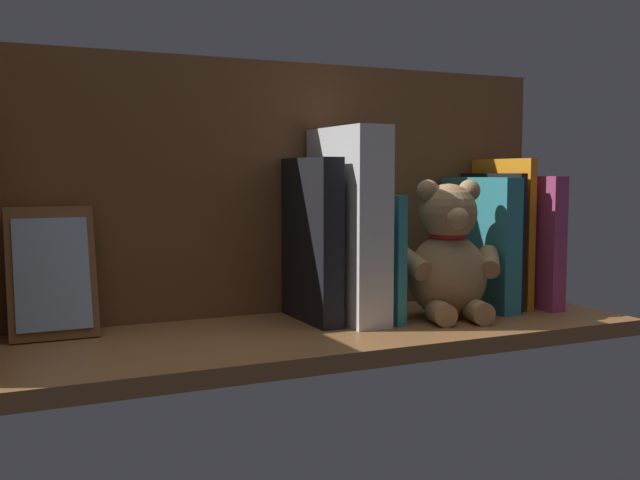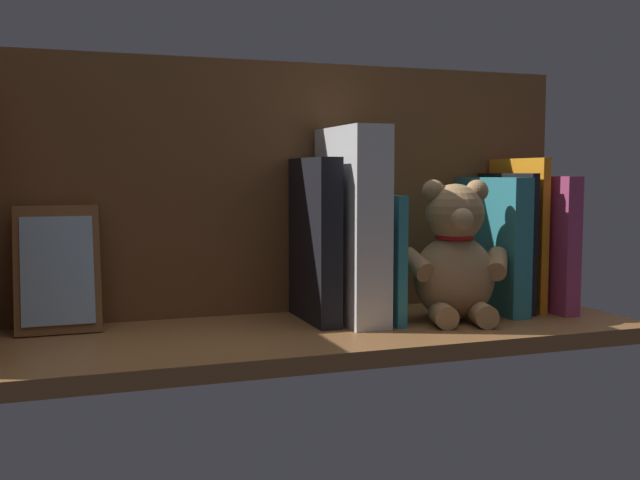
% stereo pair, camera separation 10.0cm
% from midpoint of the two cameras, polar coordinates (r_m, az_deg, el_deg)
% --- Properties ---
extents(ground_plane, '(0.89, 0.30, 0.02)m').
position_cam_midpoint_polar(ground_plane, '(1.02, -2.83, -7.27)').
color(ground_plane, brown).
extents(shelf_back_panel, '(0.89, 0.02, 0.37)m').
position_cam_midpoint_polar(shelf_back_panel, '(1.12, -5.38, 3.95)').
color(shelf_back_panel, brown).
rests_on(shelf_back_panel, ground_plane).
extents(book_0, '(0.03, 0.18, 0.20)m').
position_cam_midpoint_polar(book_0, '(1.22, 12.91, -0.03)').
color(book_0, '#B23F72').
rests_on(book_0, ground_plane).
extents(book_1, '(0.01, 0.15, 0.23)m').
position_cam_midpoint_polar(book_1, '(1.21, 11.43, 0.61)').
color(book_1, orange).
rests_on(book_1, ground_plane).
extents(book_2, '(0.01, 0.15, 0.21)m').
position_cam_midpoint_polar(book_2, '(1.20, 10.65, 0.03)').
color(book_2, black).
rests_on(book_2, ground_plane).
extents(book_3, '(0.03, 0.17, 0.20)m').
position_cam_midpoint_polar(book_3, '(1.17, 9.67, -0.21)').
color(book_3, teal).
rests_on(book_3, ground_plane).
extents(teddy_bear, '(0.16, 0.15, 0.20)m').
position_cam_midpoint_polar(teddy_bear, '(1.08, 7.19, -1.33)').
color(teddy_bear, tan).
rests_on(teddy_bear, ground_plane).
extents(book_4, '(0.01, 0.17, 0.18)m').
position_cam_midpoint_polar(book_4, '(1.08, 1.43, -1.23)').
color(book_4, teal).
rests_on(book_4, ground_plane).
extents(dictionary_thick_white, '(0.05, 0.17, 0.27)m').
position_cam_midpoint_polar(dictionary_thick_white, '(1.06, -0.58, 1.20)').
color(dictionary_thick_white, white).
rests_on(dictionary_thick_white, ground_plane).
extents(book_5, '(0.03, 0.15, 0.23)m').
position_cam_midpoint_polar(book_5, '(1.05, -3.41, -0.01)').
color(book_5, black).
rests_on(book_5, ground_plane).
extents(picture_frame_leaning, '(0.11, 0.06, 0.17)m').
position_cam_midpoint_polar(picture_frame_leaning, '(1.02, -22.52, -2.38)').
color(picture_frame_leaning, brown).
rests_on(picture_frame_leaning, ground_plane).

